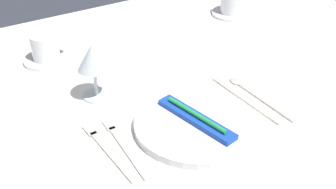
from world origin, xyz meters
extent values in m
cube|color=white|center=(0.00, 0.00, 0.72)|extent=(1.80, 1.10, 0.04)
cube|color=white|center=(0.00, 0.55, 0.61)|extent=(1.80, 0.01, 0.18)
cylinder|color=brown|center=(0.80, 0.45, 0.35)|extent=(0.07, 0.07, 0.70)
cylinder|color=white|center=(0.02, -0.21, 0.75)|extent=(0.28, 0.28, 0.02)
cube|color=blue|center=(0.02, -0.21, 0.76)|extent=(0.08, 0.21, 0.01)
cylinder|color=green|center=(0.02, -0.21, 0.78)|extent=(0.05, 0.17, 0.01)
cube|color=beige|center=(-0.15, -0.21, 0.74)|extent=(0.02, 0.18, 0.00)
cube|color=beige|center=(-0.14, -0.11, 0.74)|extent=(0.02, 0.04, 0.00)
cube|color=beige|center=(-0.18, -0.20, 0.74)|extent=(0.02, 0.18, 0.00)
cube|color=beige|center=(-0.19, -0.10, 0.74)|extent=(0.02, 0.04, 0.00)
cube|color=beige|center=(0.19, -0.20, 0.74)|extent=(0.03, 0.20, 0.00)
cube|color=beige|center=(0.18, -0.09, 0.74)|extent=(0.02, 0.06, 0.00)
cube|color=beige|center=(0.22, -0.22, 0.74)|extent=(0.02, 0.19, 0.00)
ellipsoid|color=beige|center=(0.22, -0.11, 0.74)|extent=(0.03, 0.04, 0.01)
cylinder|color=white|center=(-0.17, 0.26, 0.74)|extent=(0.13, 0.13, 0.01)
cylinder|color=white|center=(-0.17, 0.26, 0.79)|extent=(0.08, 0.08, 0.07)
torus|color=white|center=(-0.13, 0.26, 0.79)|extent=(0.05, 0.01, 0.05)
cylinder|color=white|center=(0.49, 0.25, 0.74)|extent=(0.14, 0.14, 0.01)
cylinder|color=white|center=(0.49, 0.25, 0.79)|extent=(0.08, 0.08, 0.07)
cylinder|color=silver|center=(-0.12, 0.02, 0.74)|extent=(0.07, 0.07, 0.01)
cylinder|color=silver|center=(-0.12, 0.02, 0.78)|extent=(0.01, 0.01, 0.07)
cone|color=silver|center=(-0.12, 0.02, 0.85)|extent=(0.08, 0.08, 0.07)
camera|label=1|loc=(-0.42, -0.83, 1.34)|focal=45.79mm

